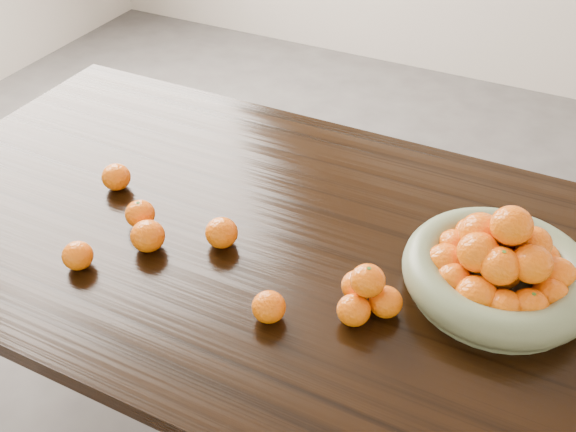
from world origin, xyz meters
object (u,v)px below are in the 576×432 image
at_px(loose_orange_0, 140,214).
at_px(dining_table, 307,274).
at_px(orange_pyramid, 366,294).
at_px(fruit_bowl, 499,268).

bearing_deg(loose_orange_0, dining_table, 15.92).
relative_size(orange_pyramid, loose_orange_0, 1.92).
bearing_deg(orange_pyramid, dining_table, 144.88).
bearing_deg(fruit_bowl, loose_orange_0, -168.81).
relative_size(dining_table, orange_pyramid, 15.65).
distance_m(dining_table, loose_orange_0, 0.40).
distance_m(dining_table, orange_pyramid, 0.26).
relative_size(dining_table, fruit_bowl, 5.33).
height_order(fruit_bowl, loose_orange_0, fruit_bowl).
bearing_deg(fruit_bowl, dining_table, -173.37).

